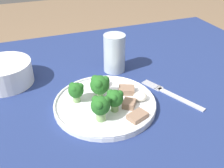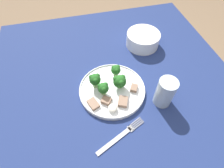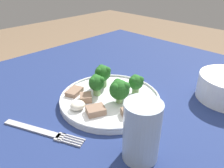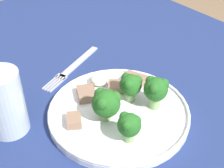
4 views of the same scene
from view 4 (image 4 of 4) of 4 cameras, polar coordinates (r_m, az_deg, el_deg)
name	(u,v)px [view 4 (image 4 of 4)]	position (r m, az deg, el deg)	size (l,w,h in m)	color
table	(94,137)	(0.68, -3.30, -9.57)	(1.27, 1.05, 0.72)	navy
dinner_plate	(119,112)	(0.60, 1.24, -5.13)	(0.27, 0.27, 0.02)	white
fork	(73,67)	(0.74, -7.11, 3.13)	(0.10, 0.19, 0.00)	#B2B2B7
drinking_glass	(5,106)	(0.57, -18.93, -3.81)	(0.07, 0.07, 0.12)	#B2C1CC
broccoli_floret_near_rim_left	(156,89)	(0.58, 7.99, -1.00)	(0.05, 0.05, 0.07)	#7FA866
broccoli_floret_center_left	(106,103)	(0.55, -1.09, -3.43)	(0.05, 0.05, 0.06)	#7FA866
broccoli_floret_back_left	(129,125)	(0.52, 3.17, -7.49)	(0.04, 0.04, 0.05)	#7FA866
broccoli_floret_front_left	(131,85)	(0.60, 3.41, -0.18)	(0.04, 0.04, 0.06)	#7FA866
meat_slice_front_slice	(115,86)	(0.64, 0.63, -0.33)	(0.04, 0.05, 0.02)	#846651
meat_slice_middle_slice	(85,94)	(0.62, -4.96, -1.89)	(0.05, 0.05, 0.02)	#846651
meat_slice_rear_slice	(74,120)	(0.57, -6.95, -6.62)	(0.04, 0.04, 0.02)	#846651
meat_slice_edge_slice	(135,79)	(0.67, 4.14, 1.01)	(0.06, 0.05, 0.01)	#846651
sauce_dollop	(99,80)	(0.65, -2.42, 0.78)	(0.04, 0.03, 0.02)	silver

